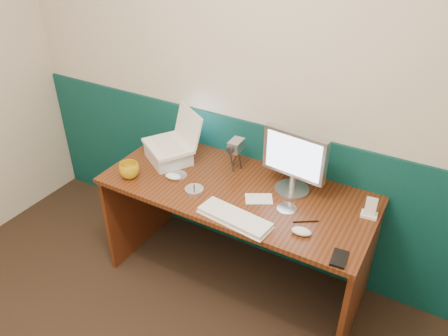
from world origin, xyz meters
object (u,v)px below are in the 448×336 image
Objects in this scene: camcorder at (236,154)px; desk at (236,237)px; mug at (129,170)px; monitor at (294,163)px; keyboard at (235,218)px; laptop at (166,129)px.

desk is at bearing -61.95° from camcorder.
mug is (-0.62, -0.22, 0.42)m from desk.
desk is 0.65m from monitor.
keyboard is 1.84× the size of camcorder.
desk is 3.97× the size of keyboard.
monitor is (0.82, 0.08, -0.04)m from laptop.
desk is 0.49m from keyboard.
monitor is at bearing 37.04° from laptop.
desk is 4.26× the size of monitor.
desk is 0.53m from camcorder.
desk is 0.80m from laptop.
keyboard is at bearing -104.66° from monitor.
desk is at bearing 19.49° from mug.
laptop is at bearing -167.61° from monitor.
laptop reaches higher than keyboard.
desk is 5.08× the size of laptop.
mug is (-0.09, -0.28, -0.18)m from laptop.
camcorder is at bearing -179.69° from monitor.
monitor is 0.41m from camcorder.
laptop is 0.78× the size of keyboard.
keyboard is (0.13, -0.27, 0.39)m from desk.
camcorder is (0.43, 0.12, -0.12)m from laptop.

